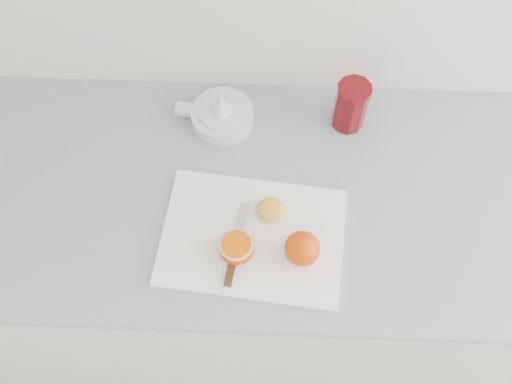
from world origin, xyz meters
TOP-DOWN VIEW (x-y plane):
  - counter at (0.22, 1.70)m, footprint 2.52×0.64m
  - cutting_board at (0.10, 1.58)m, footprint 0.41×0.31m
  - whole_orange at (0.20, 1.54)m, footprint 0.07×0.07m
  - half_orange at (0.06, 1.54)m, footprint 0.07×0.07m
  - squeezed_shell at (0.13, 1.64)m, footprint 0.06×0.06m
  - paring_knife at (0.06, 1.52)m, footprint 0.04×0.19m
  - citrus_juicer at (0.01, 1.89)m, footprint 0.19×0.15m
  - red_tumbler at (0.31, 1.89)m, footprint 0.08×0.08m

SIDE VIEW (x-z plane):
  - counter at x=0.22m, z-range 0.00..0.89m
  - cutting_board at x=0.10m, z-range 0.89..0.90m
  - paring_knife at x=0.06m, z-range 0.90..0.91m
  - squeezed_shell at x=0.13m, z-range 0.90..0.93m
  - citrus_juicer at x=0.01m, z-range 0.87..0.97m
  - half_orange at x=0.06m, z-range 0.90..0.95m
  - whole_orange at x=0.20m, z-range 0.90..0.98m
  - red_tumbler at x=0.31m, z-range 0.89..1.01m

